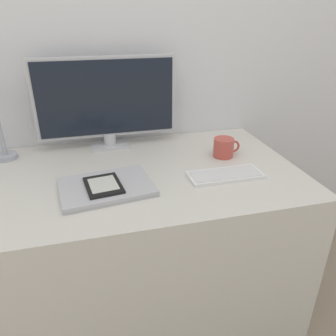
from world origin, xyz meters
The scene contains 8 objects.
ground_plane centered at (0.00, 0.00, 0.00)m, with size 10.00×10.00×0.00m, color gray.
wall_back centered at (0.00, 0.58, 1.20)m, with size 3.60×0.05×2.40m.
desk centered at (0.00, 0.17, 0.36)m, with size 1.23×0.76×0.71m.
monitor centered at (-0.10, 0.46, 0.92)m, with size 0.61×0.11×0.40m.
keyboard centered at (0.30, 0.05, 0.72)m, with size 0.28×0.11×0.01m.
laptop centered at (-0.15, 0.06, 0.72)m, with size 0.34×0.27×0.02m.
ereader centered at (-0.16, 0.04, 0.74)m, with size 0.14×0.17×0.01m.
coffee_mug centered at (0.37, 0.23, 0.75)m, with size 0.12×0.09×0.08m.
Camera 1 is at (-0.19, -0.97, 1.29)m, focal length 35.00 mm.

